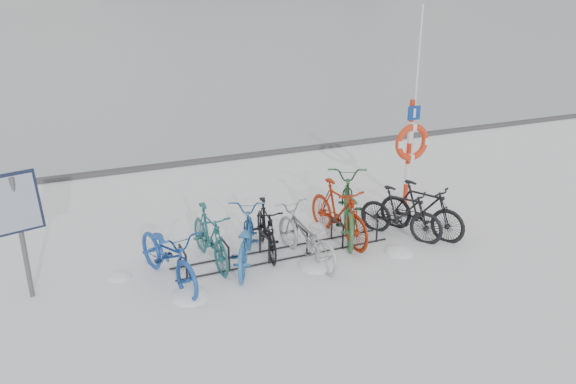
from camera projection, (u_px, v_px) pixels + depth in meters
ground at (283, 254)px, 10.02m from camera, size 900.00×900.00×0.00m
ice_sheet at (46, 3)px, 143.31m from camera, size 400.00×298.00×0.02m
quay_edge at (198, 162)px, 15.08m from camera, size 400.00×0.25×0.10m
bike_rack at (283, 245)px, 9.96m from camera, size 4.00×0.48×0.46m
info_board at (17, 210)px, 8.16m from camera, size 0.71×0.41×2.00m
lifebuoy_station at (411, 142)px, 11.81m from camera, size 0.80×0.23×4.17m
bike_0 at (168, 252)px, 8.94m from camera, size 1.13×2.07×1.03m
bike_1 at (210, 235)px, 9.58m from camera, size 0.59×1.73×1.02m
bike_2 at (245, 237)px, 9.55m from camera, size 1.37×1.96×0.98m
bike_3 at (266, 226)px, 9.99m from camera, size 0.71×1.65×0.96m
bike_4 at (306, 234)px, 9.68m from camera, size 0.88×1.91×0.97m
bike_5 at (339, 210)px, 10.47m from camera, size 0.72×1.93×1.13m
bike_6 at (348, 205)px, 10.68m from camera, size 1.67×2.33×1.16m
bike_7 at (401, 212)px, 10.57m from camera, size 1.30×1.66×1.01m
bike_8 at (422, 208)px, 10.66m from camera, size 1.26×1.81×1.07m
snow_drifts at (302, 259)px, 9.86m from camera, size 6.27×2.07×0.22m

